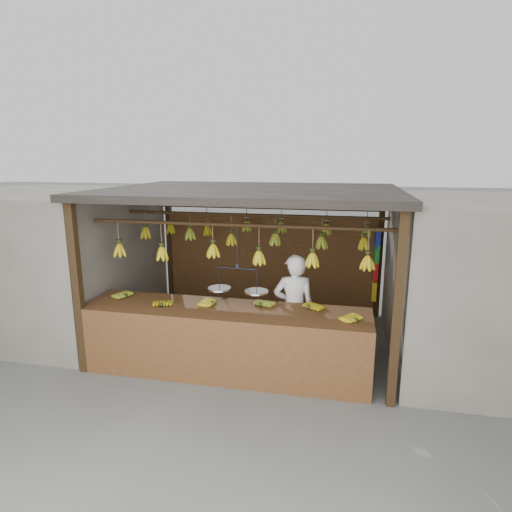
# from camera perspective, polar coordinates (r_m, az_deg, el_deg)

# --- Properties ---
(ground) EXTENTS (80.00, 80.00, 0.00)m
(ground) POSITION_cam_1_polar(r_m,az_deg,el_deg) (6.99, -0.53, -10.98)
(ground) COLOR #5B5B57
(stall) EXTENTS (4.30, 3.30, 2.40)m
(stall) POSITION_cam_1_polar(r_m,az_deg,el_deg) (6.77, 0.05, 5.60)
(stall) COLOR black
(stall) RESTS_ON ground
(neighbor_left) EXTENTS (3.00, 3.00, 2.30)m
(neighbor_left) POSITION_cam_1_polar(r_m,az_deg,el_deg) (8.17, -26.00, -0.30)
(neighbor_left) COLOR slate
(neighbor_left) RESTS_ON ground
(neighbor_right) EXTENTS (3.00, 3.00, 2.30)m
(neighbor_right) POSITION_cam_1_polar(r_m,az_deg,el_deg) (6.83, 30.48, -3.20)
(neighbor_right) COLOR slate
(neighbor_right) RESTS_ON ground
(counter) EXTENTS (3.82, 0.87, 0.96)m
(counter) POSITION_cam_1_polar(r_m,az_deg,el_deg) (5.64, -4.49, -9.18)
(counter) COLOR brown
(counter) RESTS_ON ground
(hanging_bananas) EXTENTS (3.63, 2.20, 0.38)m
(hanging_bananas) POSITION_cam_1_polar(r_m,az_deg,el_deg) (6.50, -0.55, 2.17)
(hanging_bananas) COLOR gold
(hanging_bananas) RESTS_ON ground
(balance_scale) EXTENTS (0.81, 0.33, 0.89)m
(balance_scale) POSITION_cam_1_polar(r_m,az_deg,el_deg) (5.67, -2.46, -4.17)
(balance_scale) COLOR black
(balance_scale) RESTS_ON ground
(vendor) EXTENTS (0.64, 0.51, 1.56)m
(vendor) POSITION_cam_1_polar(r_m,az_deg,el_deg) (6.04, 5.06, -7.02)
(vendor) COLOR white
(vendor) RESTS_ON ground
(bag_bundles) EXTENTS (0.08, 0.26, 1.28)m
(bag_bundles) POSITION_cam_1_polar(r_m,az_deg,el_deg) (7.82, 15.71, -0.94)
(bag_bundles) COLOR #1426BF
(bag_bundles) RESTS_ON ground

